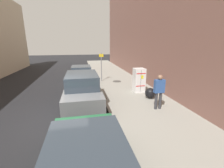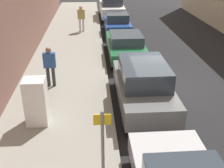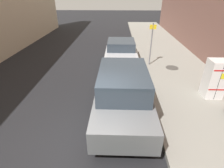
# 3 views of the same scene
# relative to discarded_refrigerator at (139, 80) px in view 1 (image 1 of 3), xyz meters

# --- Properties ---
(ground_plane) EXTENTS (80.00, 80.00, 0.00)m
(ground_plane) POSITION_rel_discarded_refrigerator_xyz_m (4.81, 2.72, -0.95)
(ground_plane) COLOR black
(sidewalk_slab) EXTENTS (3.93, 44.00, 0.16)m
(sidewalk_slab) POSITION_rel_discarded_refrigerator_xyz_m (0.59, 2.72, -0.87)
(sidewalk_slab) COLOR gray
(sidewalk_slab) RESTS_ON ground
(discarded_refrigerator) EXTENTS (0.70, 0.67, 1.57)m
(discarded_refrigerator) POSITION_rel_discarded_refrigerator_xyz_m (0.00, 0.00, 0.00)
(discarded_refrigerator) COLOR white
(discarded_refrigerator) RESTS_ON sidewalk_slab
(manhole_cover) EXTENTS (0.70, 0.70, 0.02)m
(manhole_cover) POSITION_rel_discarded_refrigerator_xyz_m (0.78, -2.95, -0.78)
(manhole_cover) COLOR #47443F
(manhole_cover) RESTS_ON sidewalk_slab
(street_sign_post) EXTENTS (0.36, 0.07, 2.37)m
(street_sign_post) POSITION_rel_discarded_refrigerator_xyz_m (2.02, -3.43, 0.55)
(street_sign_post) COLOR slate
(street_sign_post) RESTS_ON sidewalk_slab
(trash_bag) EXTENTS (0.62, 0.62, 0.62)m
(trash_bag) POSITION_rel_discarded_refrigerator_xyz_m (-0.19, 1.35, -0.48)
(trash_bag) COLOR black
(trash_bag) RESTS_ON sidewalk_slab
(pedestrian_standing_near) EXTENTS (0.49, 0.23, 1.71)m
(pedestrian_standing_near) POSITION_rel_discarded_refrigerator_xyz_m (0.10, 2.82, 0.21)
(pedestrian_standing_near) COLOR #333338
(pedestrian_standing_near) RESTS_ON sidewalk_slab
(parked_sedan_silver) EXTENTS (1.86, 4.35, 1.38)m
(parked_sedan_silver) POSITION_rel_discarded_refrigerator_xyz_m (3.71, -4.08, -0.24)
(parked_sedan_silver) COLOR silver
(parked_sedan_silver) RESTS_ON ground
(parked_suv_gray) EXTENTS (1.86, 4.45, 1.75)m
(parked_suv_gray) POSITION_rel_discarded_refrigerator_xyz_m (3.71, 1.10, -0.04)
(parked_suv_gray) COLOR slate
(parked_suv_gray) RESTS_ON ground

